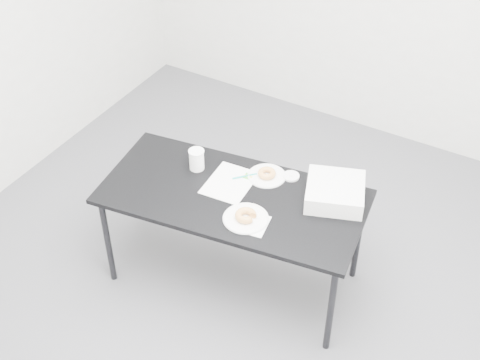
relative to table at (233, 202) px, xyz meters
The scene contains 13 objects.
floor 0.64m from the table, 21.90° to the right, with size 4.00×4.00×0.00m, color #49494E.
table is the anchor object (origin of this frame).
scorecard 0.12m from the table, 129.62° to the left, with size 0.25×0.32×0.00m, color white.
logo_patch 0.19m from the table, 90.41° to the left, with size 0.05×0.05×0.00m, color green.
pen 0.18m from the table, 96.63° to the left, with size 0.01×0.01×0.15m, color #0D948E.
napkin 0.26m from the table, 36.63° to the right, with size 0.17×0.17×0.00m, color white.
plate_near 0.22m from the table, 40.35° to the right, with size 0.25×0.25×0.01m, color white.
donut_near 0.23m from the table, 40.35° to the right, with size 0.12×0.12×0.04m, color #D99244.
plate_far 0.26m from the table, 69.91° to the left, with size 0.22×0.22×0.01m, color white.
donut_far 0.27m from the table, 69.91° to the left, with size 0.11×0.11×0.04m, color #D99244.
coffee_cup 0.34m from the table, 161.42° to the left, with size 0.09×0.09×0.13m, color white.
cup_lid 0.38m from the table, 55.00° to the left, with size 0.10×0.10×0.01m, color white.
bakery_box 0.58m from the table, 26.32° to the left, with size 0.32×0.32×0.11m, color white.
Camera 1 is at (1.31, -2.37, 3.15)m, focal length 50.00 mm.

